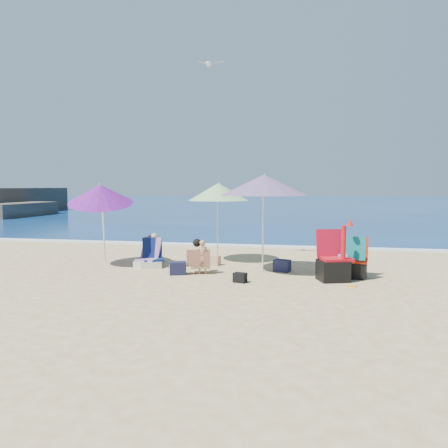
% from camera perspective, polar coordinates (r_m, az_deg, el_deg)
% --- Properties ---
extents(ground, '(120.00, 120.00, 0.00)m').
position_cam_1_polar(ground, '(9.64, 0.62, -7.06)').
color(ground, '#D8BC84').
rests_on(ground, ground).
extents(sea, '(120.00, 80.00, 0.12)m').
position_cam_1_polar(sea, '(54.34, 9.23, 2.68)').
color(sea, navy).
rests_on(sea, ground).
extents(foam, '(120.00, 0.50, 0.04)m').
position_cam_1_polar(foam, '(14.61, 4.24, -2.89)').
color(foam, white).
rests_on(foam, ground).
extents(umbrella_turquoise, '(2.36, 2.36, 2.31)m').
position_cam_1_polar(umbrella_turquoise, '(10.06, 5.27, 5.08)').
color(umbrella_turquoise, silver).
rests_on(umbrella_turquoise, ground).
extents(umbrella_striped, '(2.03, 2.03, 2.13)m').
position_cam_1_polar(umbrella_striped, '(11.55, -0.73, 4.22)').
color(umbrella_striped, silver).
rests_on(umbrella_striped, ground).
extents(umbrella_blue, '(2.10, 2.14, 2.22)m').
position_cam_1_polar(umbrella_blue, '(11.36, -15.84, 3.81)').
color(umbrella_blue, white).
rests_on(umbrella_blue, ground).
extents(furled_umbrella, '(0.30, 0.34, 1.32)m').
position_cam_1_polar(furled_umbrella, '(9.44, 15.48, -3.02)').
color(furled_umbrella, red).
rests_on(furled_umbrella, ground).
extents(chair_navy, '(0.70, 0.83, 0.70)m').
position_cam_1_polar(chair_navy, '(11.07, -9.41, -4.58)').
color(chair_navy, '#0C1C48').
rests_on(chair_navy, ground).
extents(chair_rainbow, '(0.58, 0.69, 0.71)m').
position_cam_1_polar(chair_rainbow, '(11.16, -9.90, -4.50)').
color(chair_rainbow, '#EE5E54').
rests_on(chair_rainbow, ground).
extents(camp_chair_left, '(0.81, 0.80, 1.08)m').
position_cam_1_polar(camp_chair_left, '(9.61, 14.04, -5.28)').
color(camp_chair_left, red).
rests_on(camp_chair_left, ground).
extents(camp_chair_right, '(0.68, 0.64, 0.94)m').
position_cam_1_polar(camp_chair_right, '(10.00, 16.69, -4.86)').
color(camp_chair_right, '#B3220C').
rests_on(camp_chair_right, ground).
extents(person_center, '(0.57, 0.49, 0.79)m').
position_cam_1_polar(person_center, '(10.04, -3.11, -4.35)').
color(person_center, tan).
rests_on(person_center, ground).
extents(person_left, '(0.56, 0.59, 0.80)m').
position_cam_1_polar(person_left, '(11.69, -9.44, -3.20)').
color(person_left, tan).
rests_on(person_left, ground).
extents(bag_navy_a, '(0.44, 0.38, 0.29)m').
position_cam_1_polar(bag_navy_a, '(10.04, -6.06, -5.75)').
color(bag_navy_a, '#171933').
rests_on(bag_navy_a, ground).
extents(bag_tan, '(0.33, 0.27, 0.24)m').
position_cam_1_polar(bag_tan, '(11.17, -1.28, -4.76)').
color(bag_tan, tan).
rests_on(bag_tan, ground).
extents(bag_navy_b, '(0.43, 0.37, 0.28)m').
position_cam_1_polar(bag_navy_b, '(10.44, 7.60, -5.41)').
color(bag_navy_b, '#1B1E3C').
rests_on(bag_navy_b, ground).
extents(bag_black_b, '(0.30, 0.25, 0.20)m').
position_cam_1_polar(bag_black_b, '(9.19, 2.10, -7.01)').
color(bag_black_b, black).
rests_on(bag_black_b, ground).
extents(orange_item, '(0.21, 0.14, 0.03)m').
position_cam_1_polar(orange_item, '(9.17, 16.31, -7.81)').
color(orange_item, orange).
rests_on(orange_item, ground).
extents(seagull, '(0.72, 0.34, 0.12)m').
position_cam_1_polar(seagull, '(12.28, -2.01, 20.18)').
color(seagull, white).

